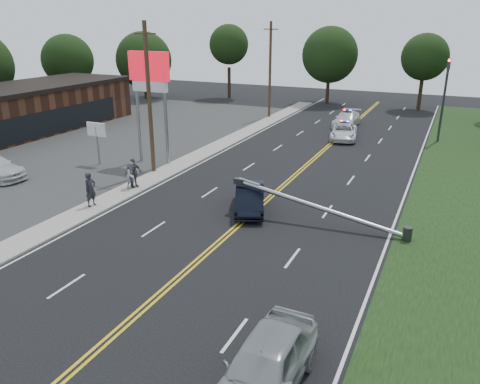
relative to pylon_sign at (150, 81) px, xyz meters
The scene contains 23 objects.
ground 18.50m from the pylon_sign, 53.13° to the right, with size 120.00×120.00×0.00m, color black.
parking_lot 11.92m from the pylon_sign, 157.17° to the right, with size 25.00×60.00×0.01m, color #2D2D2D.
sidewalk 7.46m from the pylon_sign, 62.30° to the right, with size 1.80×70.00×0.12m, color gray.
centerline_yellow 12.73m from the pylon_sign, 20.85° to the right, with size 0.36×80.00×0.00m, color gold.
pylon_sign is the anchor object (origin of this frame).
small_sign 5.45m from the pylon_sign, 150.26° to the right, with size 1.60×0.14×3.10m.
traffic_signal 24.75m from the pylon_sign, 40.39° to the left, with size 0.28×0.41×7.05m.
fallen_streetlight 16.66m from the pylon_sign, 22.22° to the right, with size 9.36×0.44×1.91m.
utility_pole_mid 2.55m from the pylon_sign, 56.98° to the right, with size 1.60×0.28×10.00m.
utility_pole_far 20.06m from the pylon_sign, 86.28° to the left, with size 1.60×0.28×10.00m.
tree_3 30.89m from the pylon_sign, 144.21° to the left, with size 6.33×6.33×8.57m.
tree_4 31.88m from the pylon_sign, 126.58° to the left, with size 7.38×7.38×8.82m.
tree_5 32.20m from the pylon_sign, 106.06° to the left, with size 5.23×5.23×9.70m.
tree_6 32.45m from the pylon_sign, 81.89° to the left, with size 6.92×6.92×9.50m.
tree_7 35.77m from the pylon_sign, 63.86° to the left, with size 5.36×5.36×8.78m.
crashed_sedan 12.78m from the pylon_sign, 28.86° to the right, with size 1.53×4.39×1.45m, color black.
waiting_sedan 24.58m from the pylon_sign, 48.13° to the right, with size 2.00×4.97×1.69m, color #93969A.
emergency_a 18.11m from the pylon_sign, 50.20° to the left, with size 2.20×4.77×1.33m, color silver.
emergency_b 22.08m from the pylon_sign, 62.01° to the left, with size 2.06×5.06×1.47m, color silver.
bystander_a 10.45m from the pylon_sign, 77.64° to the right, with size 0.71×0.47×1.95m, color #222229.
bystander_b 7.81m from the pylon_sign, 68.28° to the right, with size 0.83×0.65×1.70m, color #AFAFB4.
bystander_c 7.73m from the pylon_sign, 68.89° to the right, with size 1.01×0.58×1.57m, color #1C2046.
bystander_d 7.63m from the pylon_sign, 68.09° to the right, with size 1.10×0.46×1.88m, color #524841.
Camera 1 is at (9.34, -13.80, 9.87)m, focal length 35.00 mm.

